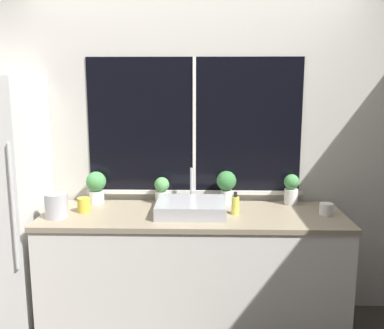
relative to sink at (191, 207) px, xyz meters
The scene contains 11 objects.
wall_back 0.58m from the sink, 87.68° to the left, with size 8.00×0.09×2.70m.
counter 0.49m from the sink, ahead, with size 2.12×0.68×0.89m.
sink is the anchor object (origin of this frame).
potted_plant_far_left 0.78m from the sink, 160.39° to the left, with size 0.15×0.15×0.24m.
potted_plant_center_left 0.35m from the sink, 131.22° to the left, with size 0.11×0.11×0.20m.
potted_plant_center_right 0.38m from the sink, 44.85° to the left, with size 0.15×0.15×0.25m.
potted_plant_far_right 0.80m from the sink, 19.08° to the left, with size 0.11×0.11×0.23m.
soap_bottle 0.31m from the sink, ahead, with size 0.05×0.05×0.16m.
mug_white 0.94m from the sink, ahead, with size 0.09×0.09×0.08m.
mug_yellow 0.76m from the sink, behind, with size 0.09×0.09×0.10m.
kettle 0.92m from the sink, behind, with size 0.15×0.15×0.19m.
Camera 1 is at (0.07, -2.57, 1.77)m, focal length 40.00 mm.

